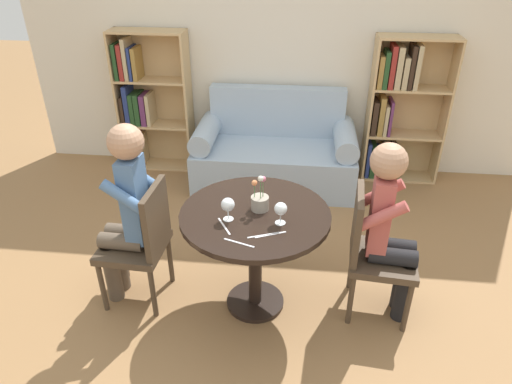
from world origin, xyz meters
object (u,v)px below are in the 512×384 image
Objects in this scene: person_right at (390,227)px; flower_vase at (260,201)px; person_left at (126,211)px; chair_right at (372,249)px; bookshelf_left at (146,102)px; bookshelf_right at (397,112)px; couch at (275,154)px; chair_left at (142,240)px; wine_glass_left at (228,205)px; wine_glass_right at (281,209)px.

flower_vase is at bearing 94.84° from person_right.
chair_right is at bearing 94.70° from person_left.
bookshelf_left is at bearing 51.64° from chair_right.
person_left is (0.54, -2.07, -0.00)m from bookshelf_left.
couch is at bearing -167.55° from bookshelf_right.
chair_right is (1.52, 0.06, 0.00)m from chair_left.
bookshelf_right is at bearing 60.05° from flower_vase.
bookshelf_right is 2.55m from wine_glass_left.
bookshelf_right is 5.90× the size of flower_vase.
couch is 1.28m from bookshelf_right.
couch is 1.99m from wine_glass_right.
chair_left is at bearing -133.23° from bookshelf_right.
flower_vase reaches higher than couch.
flower_vase is (1.40, -2.03, 0.11)m from bookshelf_left.
bookshelf_left reaches higher than wine_glass_left.
bookshelf_left is at bearing 119.51° from wine_glass_left.
chair_right is 6.34× the size of wine_glass_right.
bookshelf_left is 2.47m from flower_vase.
couch reaches higher than chair_left.
wine_glass_left is (0.60, -0.09, 0.37)m from chair_left.
bookshelf_left is 10.20× the size of wine_glass_right.
person_right is 0.83m from flower_vase.
person_left is 1.06× the size of person_right.
chair_right is at bearing 14.51° from wine_glass_right.
bookshelf_left is 1.61× the size of chair_right.
wine_glass_left reaches higher than wine_glass_right.
flower_vase is at bearing 95.81° from chair_right.
person_right is (-0.35, -2.03, -0.03)m from bookshelf_right.
bookshelf_left reaches higher than person_right.
chair_right is (0.76, -1.75, 0.18)m from couch.
bookshelf_right is 1.61× the size of chair_left.
bookshelf_right is at bearing -0.08° from bookshelf_left.
person_left is at bearing 96.38° from person_right.
bookshelf_left is 2.18m from chair_left.
wine_glass_left is at bearing -60.49° from bookshelf_left.
wine_glass_right is (0.92, -0.09, 0.36)m from chair_left.
person_left is (-1.60, -0.05, 0.22)m from chair_right.
bookshelf_right is 2.07m from chair_right.
person_left is 0.71m from wine_glass_left.
person_left reaches higher than couch.
wine_glass_left is 0.32m from wine_glass_right.
couch is 6.47× the size of flower_vase.
bookshelf_right is 2.85m from chair_left.
person_right is at bearing 7.67° from wine_glass_left.
wine_glass_left is at bearing 178.70° from wine_glass_right.
chair_right is (2.14, -2.02, -0.22)m from bookshelf_left.
person_left is at bearing -75.45° from bookshelf_left.
chair_left is 6.10× the size of wine_glass_left.
couch reaches higher than wine_glass_right.
chair_left is at bearing -73.38° from bookshelf_left.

